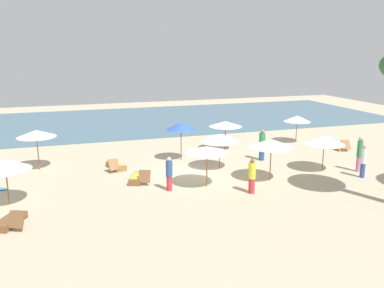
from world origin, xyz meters
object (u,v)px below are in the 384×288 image
Objects in this scene: lounger_1 at (116,166)px; lounger_3 at (11,221)px; umbrella_1 at (5,165)px; umbrella_5 at (225,124)px; lounger_0 at (338,146)px; person_2 at (359,153)px; umbrella_6 at (325,140)px; umbrella_3 at (36,134)px; person_5 at (169,174)px; person_4 at (363,161)px; umbrella_0 at (181,126)px; person_1 at (262,145)px; umbrella_2 at (220,138)px; umbrella_8 at (207,150)px; person_3 at (252,176)px; umbrella_4 at (297,119)px; lounger_2 at (138,178)px.

lounger_1 is 7.83m from lounger_3.
umbrella_5 is at bearing 25.24° from umbrella_1.
lounger_1 is (-14.83, -0.03, 0.00)m from lounger_0.
lounger_1 is 0.90× the size of person_2.
lounger_0 is (3.97, 3.81, -1.56)m from umbrella_6.
person_5 is (6.04, -5.53, -1.21)m from umbrella_3.
umbrella_1 is at bearing 174.57° from person_4.
umbrella_0 is 1.24× the size of person_1.
umbrella_0 reaches higher than umbrella_2.
umbrella_8 reaches higher than person_3.
umbrella_2 is 3.06m from umbrella_8.
person_2 is at bearing -94.79° from umbrella_4.
person_1 is (3.09, 0.90, -0.84)m from umbrella_2.
umbrella_4 reaches higher than lounger_0.
person_3 is (-7.67, -8.42, -0.90)m from umbrella_4.
lounger_2 is 6.63m from lounger_3.
umbrella_3 is at bearing 157.40° from person_4.
umbrella_4 is (7.65, 4.35, -0.05)m from umbrella_2.
umbrella_6 is 5.72m from lounger_0.
umbrella_8 is 1.25× the size of lounger_3.
lounger_1 is 1.00× the size of person_4.
umbrella_3 is at bearing 84.52° from lounger_3.
person_3 is (4.75, -3.26, 0.65)m from lounger_2.
person_4 is at bearing -119.01° from person_2.
lounger_0 is 1.04× the size of person_3.
person_5 is (-10.11, 1.19, -0.07)m from person_4.
lounger_1 is 1.01× the size of lounger_2.
umbrella_5 is at bearing 34.61° from lounger_2.
umbrella_5 is 7.81m from lounger_0.
umbrella_2 reaches higher than person_2.
person_4 is (6.54, -3.74, -0.89)m from umbrella_2.
umbrella_1 is 0.99× the size of umbrella_2.
umbrella_8 is at bearing -158.42° from lounger_0.
lounger_0 is (10.99, 4.35, -1.68)m from umbrella_8.
person_4 is (16.15, -6.72, -1.15)m from umbrella_3.
umbrella_3 is 1.19× the size of person_1.
umbrella_4 is 8.21m from person_4.
umbrella_8 is at bearing -91.72° from umbrella_0.
umbrella_0 is at bearing 67.50° from person_5.
lounger_0 is 0.99× the size of lounger_2.
lounger_0 is at bearing -3.60° from umbrella_3.
person_4 is at bearing -8.23° from umbrella_8.
umbrella_3 is at bearing 143.67° from person_3.
lounger_2 is at bearing -145.39° from umbrella_5.
lounger_1 is 8.06m from person_3.
umbrella_2 is 1.23× the size of person_4.
person_5 is at bearing -130.86° from umbrella_5.
lounger_0 is at bearing 32.19° from person_3.
person_2 is (17.67, -0.71, -0.77)m from umbrella_1.
lounger_3 is at bearing -167.76° from umbrella_8.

